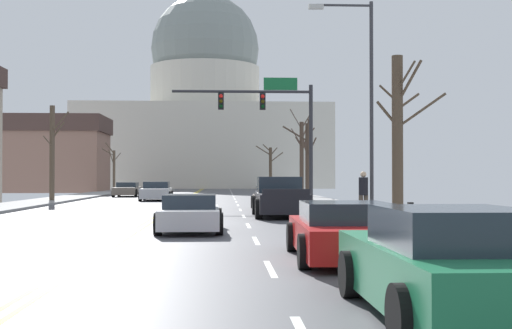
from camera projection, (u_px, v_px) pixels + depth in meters
ground at (136, 230)px, 20.33m from camera, size 20.00×180.00×0.20m
signal_gantry at (272, 114)px, 37.64m from camera, size 7.91×0.41×7.06m
street_lamp_right at (363, 89)px, 25.03m from camera, size 2.44×0.24×8.06m
capitol_building at (205, 116)px, 98.22m from camera, size 34.48×23.73×30.64m
sedan_near_00 at (273, 198)px, 33.31m from camera, size 2.06×4.57×1.16m
pickup_truck_near_01 at (280, 199)px, 27.56m from camera, size 2.23×5.22×1.63m
sedan_near_02 at (190, 214)px, 20.03m from camera, size 1.99×4.31×1.12m
sedan_near_03 at (344, 232)px, 13.34m from camera, size 2.17×4.69×1.15m
sedan_near_04 at (446, 267)px, 7.78m from camera, size 1.95×4.47×1.31m
sedan_oncoming_00 at (156, 192)px, 45.59m from camera, size 2.19×4.60×1.27m
sedan_oncoming_01 at (127, 190)px, 54.40m from camera, size 2.00×4.68×1.15m
flank_building_01 at (42, 154)px, 68.84m from camera, size 13.21×8.18×7.77m
bare_tree_00 at (270, 167)px, 72.86m from camera, size 2.97×2.02×5.04m
bare_tree_01 at (53, 151)px, 41.99m from camera, size 1.61×1.65×5.95m
bare_tree_02 at (307, 158)px, 43.12m from camera, size 2.08×2.23×5.16m
bare_tree_04 at (302, 155)px, 51.49m from camera, size 2.11×2.07×6.62m
bare_tree_05 at (114, 168)px, 66.07m from camera, size 1.81×1.07×4.84m
bare_tree_06 at (398, 135)px, 23.11m from camera, size 2.20×1.65×5.69m
pedestrian_00 at (363, 192)px, 24.42m from camera, size 0.35×0.34×1.69m
bicycle_parked at (408, 219)px, 18.19m from camera, size 0.12×1.77×0.85m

